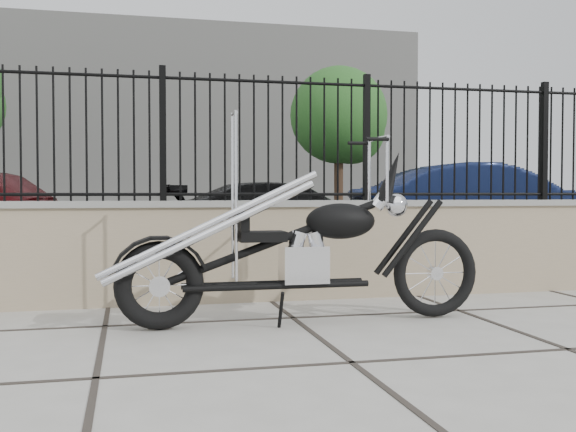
% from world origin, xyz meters
% --- Properties ---
extents(ground_plane, '(90.00, 90.00, 0.00)m').
position_xyz_m(ground_plane, '(0.00, 0.00, 0.00)').
color(ground_plane, '#99968E').
rests_on(ground_plane, ground).
extents(parking_lot, '(30.00, 30.00, 0.00)m').
position_xyz_m(parking_lot, '(0.00, 12.50, 0.00)').
color(parking_lot, black).
rests_on(parking_lot, ground).
extents(retaining_wall, '(14.00, 0.36, 0.96)m').
position_xyz_m(retaining_wall, '(0.00, 2.50, 0.48)').
color(retaining_wall, gray).
rests_on(retaining_wall, ground_plane).
extents(iron_fence, '(14.00, 0.08, 1.20)m').
position_xyz_m(iron_fence, '(0.00, 2.50, 1.56)').
color(iron_fence, black).
rests_on(iron_fence, retaining_wall).
extents(background_building, '(22.00, 6.00, 8.00)m').
position_xyz_m(background_building, '(0.00, 26.50, 4.00)').
color(background_building, beige).
rests_on(background_building, ground_plane).
extents(chopper_motorcycle, '(2.81, 0.51, 1.68)m').
position_xyz_m(chopper_motorcycle, '(-0.03, 1.26, 0.84)').
color(chopper_motorcycle, black).
rests_on(chopper_motorcycle, ground_plane).
extents(car_black, '(4.25, 1.90, 1.21)m').
position_xyz_m(car_black, '(1.34, 7.36, 0.61)').
color(car_black, black).
rests_on(car_black, parking_lot).
extents(car_blue, '(4.77, 2.00, 1.53)m').
position_xyz_m(car_blue, '(4.81, 6.84, 0.77)').
color(car_blue, '#0F1737').
rests_on(car_blue, parking_lot).
extents(bollard_a, '(0.13, 0.13, 0.86)m').
position_xyz_m(bollard_a, '(-2.11, 4.41, 0.43)').
color(bollard_a, '#0B43AD').
rests_on(bollard_a, ground_plane).
extents(bollard_b, '(0.12, 0.12, 0.87)m').
position_xyz_m(bollard_b, '(3.37, 4.86, 0.44)').
color(bollard_b, '#0B44B2').
rests_on(bollard_b, ground_plane).
extents(tree_right, '(3.04, 3.04, 5.13)m').
position_xyz_m(tree_right, '(5.11, 16.31, 3.59)').
color(tree_right, '#382619').
rests_on(tree_right, ground_plane).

